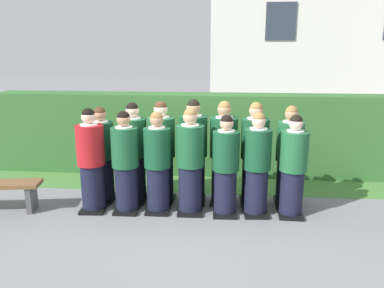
# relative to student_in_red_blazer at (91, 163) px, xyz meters

# --- Properties ---
(ground_plane) EXTENTS (60.00, 60.00, 0.00)m
(ground_plane) POSITION_rel_student_in_red_blazer_xyz_m (1.54, 0.04, -0.78)
(ground_plane) COLOR slate
(student_in_red_blazer) EXTENTS (0.43, 0.49, 1.63)m
(student_in_red_blazer) POSITION_rel_student_in_red_blazer_xyz_m (0.00, 0.00, 0.00)
(student_in_red_blazer) COLOR black
(student_in_red_blazer) RESTS_ON ground
(student_front_row_1) EXTENTS (0.42, 0.46, 1.60)m
(student_front_row_1) POSITION_rel_student_in_red_blazer_xyz_m (0.54, 0.01, -0.02)
(student_front_row_1) COLOR black
(student_front_row_1) RESTS_ON ground
(student_front_row_2) EXTENTS (0.41, 0.46, 1.59)m
(student_front_row_2) POSITION_rel_student_in_red_blazer_xyz_m (1.03, 0.05, -0.02)
(student_front_row_2) COLOR black
(student_front_row_2) RESTS_ON ground
(student_front_row_3) EXTENTS (0.43, 0.48, 1.64)m
(student_front_row_3) POSITION_rel_student_in_red_blazer_xyz_m (1.53, 0.06, 0.00)
(student_front_row_3) COLOR black
(student_front_row_3) RESTS_ON ground
(student_front_row_4) EXTENTS (0.40, 0.46, 1.56)m
(student_front_row_4) POSITION_rel_student_in_red_blazer_xyz_m (2.07, 0.04, -0.04)
(student_front_row_4) COLOR black
(student_front_row_4) RESTS_ON ground
(student_front_row_5) EXTENTS (0.41, 0.52, 1.59)m
(student_front_row_5) POSITION_rel_student_in_red_blazer_xyz_m (2.54, 0.08, -0.02)
(student_front_row_5) COLOR black
(student_front_row_5) RESTS_ON ground
(student_front_row_6) EXTENTS (0.41, 0.46, 1.57)m
(student_front_row_6) POSITION_rel_student_in_red_blazer_xyz_m (3.08, 0.08, -0.03)
(student_front_row_6) COLOR black
(student_front_row_6) RESTS_ON ground
(student_rear_row_0) EXTENTS (0.41, 0.48, 1.60)m
(student_rear_row_0) POSITION_rel_student_in_red_blazer_xyz_m (0.03, 0.43, -0.02)
(student_rear_row_0) COLOR black
(student_rear_row_0) RESTS_ON ground
(student_rear_row_1) EXTENTS (0.43, 0.49, 1.67)m
(student_rear_row_1) POSITION_rel_student_in_red_blazer_xyz_m (0.56, 0.46, 0.02)
(student_rear_row_1) COLOR black
(student_rear_row_1) RESTS_ON ground
(student_rear_row_2) EXTENTS (0.44, 0.50, 1.70)m
(student_rear_row_2) POSITION_rel_student_in_red_blazer_xyz_m (1.02, 0.46, 0.03)
(student_rear_row_2) COLOR black
(student_rear_row_2) RESTS_ON ground
(student_rear_row_3) EXTENTS (0.45, 0.54, 1.73)m
(student_rear_row_3) POSITION_rel_student_in_red_blazer_xyz_m (1.54, 0.50, 0.05)
(student_rear_row_3) COLOR black
(student_rear_row_3) RESTS_ON ground
(student_rear_row_4) EXTENTS (0.44, 0.54, 1.70)m
(student_rear_row_4) POSITION_rel_student_in_red_blazer_xyz_m (2.03, 0.51, 0.03)
(student_rear_row_4) COLOR black
(student_rear_row_4) RESTS_ON ground
(student_rear_row_5) EXTENTS (0.44, 0.54, 1.69)m
(student_rear_row_5) POSITION_rel_student_in_red_blazer_xyz_m (2.53, 0.51, 0.03)
(student_rear_row_5) COLOR black
(student_rear_row_5) RESTS_ON ground
(student_rear_row_6) EXTENTS (0.43, 0.52, 1.64)m
(student_rear_row_6) POSITION_rel_student_in_red_blazer_xyz_m (3.08, 0.51, 0.00)
(student_rear_row_6) COLOR black
(student_rear_row_6) RESTS_ON ground
(hedge) EXTENTS (8.48, 0.70, 1.63)m
(hedge) POSITION_rel_student_in_red_blazer_xyz_m (1.54, 2.11, 0.04)
(hedge) COLOR #33662D
(hedge) RESTS_ON ground
(school_building_main) EXTENTS (8.12, 3.73, 7.69)m
(school_building_main) POSITION_rel_student_in_red_blazer_xyz_m (5.36, 8.39, 3.17)
(school_building_main) COLOR silver
(school_building_main) RESTS_ON ground
(lawn_strip) EXTENTS (8.48, 0.90, 0.01)m
(lawn_strip) POSITION_rel_student_in_red_blazer_xyz_m (1.54, 1.31, -0.77)
(lawn_strip) COLOR #477A38
(lawn_strip) RESTS_ON ground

